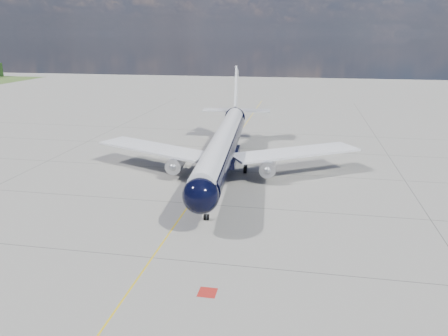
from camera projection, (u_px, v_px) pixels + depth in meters
The scene contains 4 objects.
ground at pixel (219, 162), 76.67m from camera, with size 320.00×320.00×0.00m, color gray.
taxiway_centerline at pixel (213, 170), 71.97m from camera, with size 0.16×160.00×0.01m, color #DBB40B.
red_marking at pixel (207, 292), 37.89m from camera, with size 1.60×1.60×0.01m, color maroon.
main_airliner at pixel (224, 143), 69.76m from camera, with size 43.70×53.33×15.40m.
Camera 1 is at (14.23, -42.23, 21.48)m, focal length 35.00 mm.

